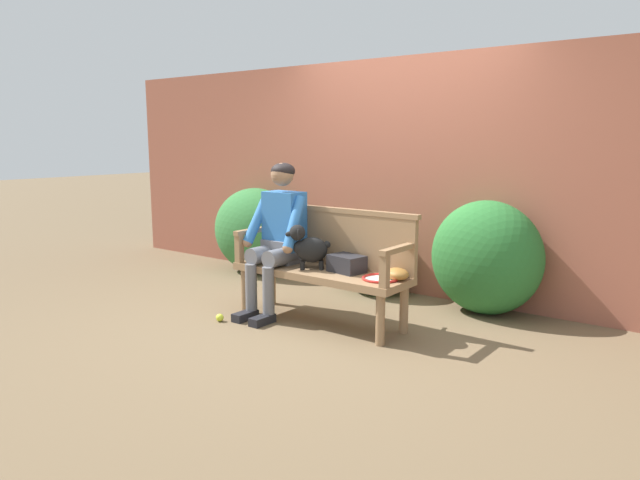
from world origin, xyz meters
name	(u,v)px	position (x,y,z in m)	size (l,w,h in m)	color
ground_plane	(320,322)	(0.00, 0.00, 0.00)	(40.00, 40.00, 0.00)	brown
brick_garden_fence	(409,176)	(0.00, 1.47, 1.16)	(8.00, 0.30, 2.31)	#9E5642
hedge_bush_mid_left	(486,258)	(1.00, 1.09, 0.50)	(0.99, 0.70, 1.00)	#286B2D
hedge_bush_mid_right	(256,230)	(-1.74, 1.07, 0.49)	(1.09, 0.78, 0.97)	#337538
hedge_bush_far_right	(376,259)	(-0.15, 1.13, 0.34)	(0.78, 0.65, 0.67)	#337538
garden_bench	(320,277)	(0.00, 0.00, 0.39)	(1.56, 0.47, 0.45)	#93704C
bench_backrest	(335,236)	(0.00, 0.21, 0.71)	(1.60, 0.06, 0.50)	#93704C
bench_armrest_left_end	(248,238)	(-0.74, -0.09, 0.65)	(0.06, 0.47, 0.28)	#93704C
bench_armrest_right_end	(393,259)	(0.74, -0.09, 0.65)	(0.06, 0.47, 0.28)	#93704C
person_seated	(278,232)	(-0.45, -0.01, 0.73)	(0.56, 0.64, 1.32)	black
dog_on_bench	(308,247)	(-0.10, -0.03, 0.64)	(0.34, 0.31, 0.37)	black
tennis_racket	(382,277)	(0.58, 0.04, 0.46)	(0.35, 0.58, 0.03)	red
baseball_glove	(397,274)	(0.69, 0.08, 0.50)	(0.22, 0.17, 0.09)	#9E6B2D
sports_bag	(347,264)	(0.23, 0.06, 0.52)	(0.28, 0.20, 0.14)	#232328
tennis_ball	(220,318)	(-0.68, -0.50, 0.03)	(0.07, 0.07, 0.07)	#CCDB33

